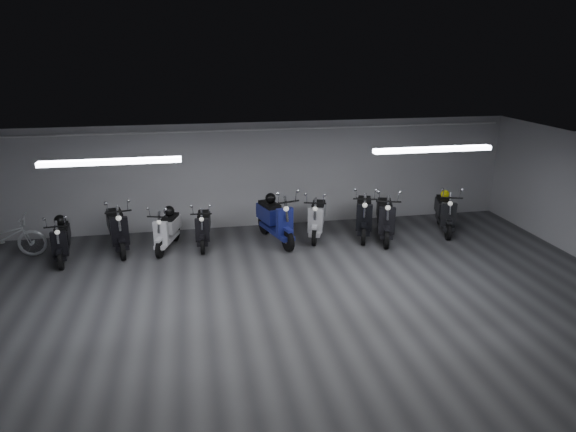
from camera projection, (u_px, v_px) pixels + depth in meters
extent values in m
cube|color=#3A3A3C|center=(291.00, 314.00, 9.34)|extent=(14.00, 10.00, 0.01)
cube|color=gray|center=(292.00, 163.00, 8.46)|extent=(14.00, 10.00, 0.01)
cube|color=#AFAFB1|center=(255.00, 175.00, 13.57)|extent=(14.00, 0.01, 2.80)
cube|color=white|center=(111.00, 162.00, 8.88)|extent=(2.40, 0.18, 0.08)
cube|color=white|center=(433.00, 149.00, 9.95)|extent=(2.40, 0.18, 0.08)
cylinder|color=white|center=(254.00, 130.00, 13.11)|extent=(13.60, 0.05, 0.05)
imported|color=silver|center=(1.00, 233.00, 11.65)|extent=(1.89, 0.76, 1.20)
sphere|color=yellow|center=(445.00, 194.00, 13.47)|extent=(0.23, 0.23, 0.23)
sphere|color=black|center=(60.00, 220.00, 11.65)|extent=(0.26, 0.26, 0.26)
sphere|color=black|center=(270.00, 198.00, 12.72)|extent=(0.27, 0.27, 0.27)
sphere|color=black|center=(169.00, 211.00, 12.31)|extent=(0.26, 0.26, 0.26)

